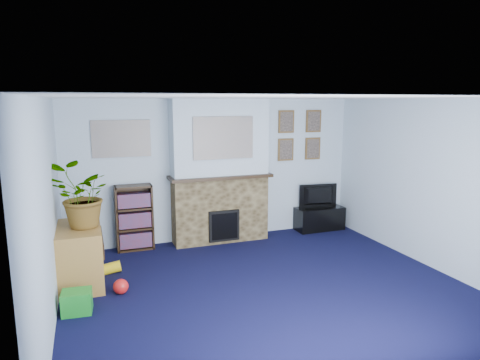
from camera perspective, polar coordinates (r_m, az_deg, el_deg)
name	(u,v)px	position (r m, az deg, el deg)	size (l,w,h in m)	color
floor	(268,288)	(5.64, 3.76, -14.23)	(5.00, 4.50, 0.01)	black
ceiling	(270,97)	(5.13, 4.09, 10.93)	(5.00, 4.50, 0.01)	white
wall_back	(216,170)	(7.34, -3.18, 1.37)	(5.00, 0.04, 2.40)	silver
wall_front	(392,260)	(3.41, 19.58, -9.98)	(5.00, 0.04, 2.40)	silver
wall_left	(47,215)	(4.85, -24.33, -4.28)	(0.04, 4.50, 2.40)	silver
wall_right	(430,184)	(6.66, 24.02, -0.46)	(0.04, 4.50, 2.40)	silver
chimney_breast	(220,173)	(7.15, -2.71, 1.00)	(1.72, 0.50, 2.40)	brown
collage_main	(223,138)	(6.87, -2.23, 5.64)	(1.00, 0.03, 0.68)	gray
collage_left	(121,139)	(6.97, -15.54, 5.34)	(0.90, 0.03, 0.58)	gray
portrait_tl	(286,122)	(7.71, 6.18, 7.75)	(0.30, 0.03, 0.40)	brown
portrait_tr	(313,121)	(7.97, 9.77, 7.74)	(0.30, 0.03, 0.40)	brown
portrait_bl	(286,150)	(7.75, 6.11, 4.05)	(0.30, 0.03, 0.40)	brown
portrait_br	(313,148)	(8.00, 9.66, 4.17)	(0.30, 0.03, 0.40)	brown
tv_stand	(319,218)	(8.11, 10.53, -4.97)	(0.89, 0.38, 0.42)	black
television	(320,196)	(8.03, 10.56, -2.12)	(0.73, 0.10, 0.42)	black
bookshelf	(134,219)	(7.08, -13.90, -5.06)	(0.58, 0.28, 1.05)	black
sideboard	(80,258)	(6.02, -20.54, -9.70)	(0.55, 0.99, 0.77)	olive
potted_plant	(80,196)	(5.75, -20.58, -2.01)	(0.74, 0.64, 0.83)	#26661E
mantel_clock	(219,171)	(7.09, -2.88, 1.22)	(0.11, 0.06, 0.15)	gold
mantel_candle	(242,169)	(7.21, 0.25, 1.48)	(0.05, 0.05, 0.15)	#B2BFC6
mantel_teddy	(188,173)	(6.96, -6.99, 0.94)	(0.11, 0.11, 0.11)	gray
mantel_can	(260,169)	(7.33, 2.62, 1.45)	(0.06, 0.06, 0.12)	red
green_crate	(77,301)	(5.33, -20.93, -14.84)	(0.32, 0.26, 0.26)	#198C26
toy_ball	(121,287)	(5.66, -15.61, -13.56)	(0.19, 0.19, 0.19)	red
toy_block	(87,275)	(6.09, -19.76, -11.81)	(0.18, 0.18, 0.21)	red
toy_tube	(109,269)	(6.32, -17.10, -11.23)	(0.15, 0.15, 0.33)	yellow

